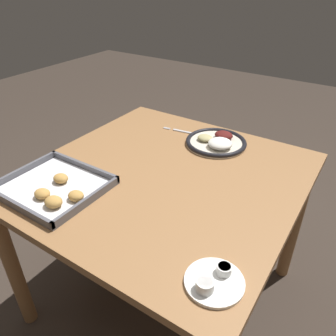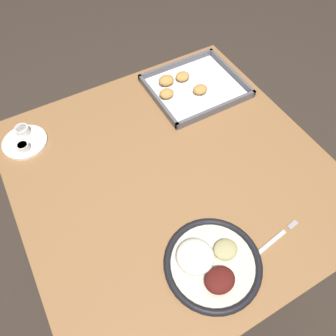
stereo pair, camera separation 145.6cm
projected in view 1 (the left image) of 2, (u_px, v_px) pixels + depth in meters
ground_plane at (165, 293)px, 1.66m from camera, size 8.00×8.00×0.00m
dining_table at (164, 195)px, 1.33m from camera, size 1.01×1.02×0.72m
dinner_plate at (217, 142)px, 1.47m from camera, size 0.27×0.27×0.05m
fork at (185, 132)px, 1.58m from camera, size 0.21×0.04×0.00m
saucer_plate at (214, 281)px, 0.83m from camera, size 0.16×0.16×0.04m
baking_tray at (55, 188)px, 1.17m from camera, size 0.36×0.31×0.04m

